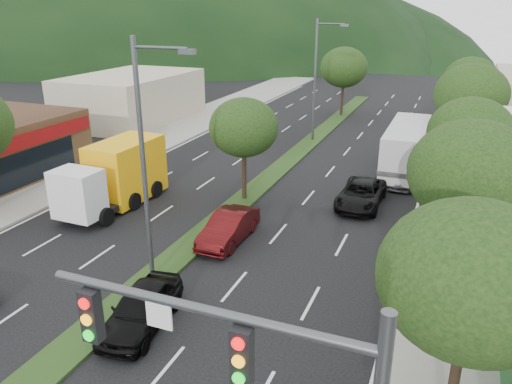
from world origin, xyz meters
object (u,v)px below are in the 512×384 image
at_px(car_queue_b, 403,173).
at_px(tree_r_d, 471,95).
at_px(tree_r_a, 472,279).
at_px(car_queue_d, 361,194).
at_px(tree_r_e, 470,80).
at_px(streetlight_mid, 318,75).
at_px(tree_r_c, 470,133).
at_px(tree_med_far, 344,67).
at_px(tree_r_b, 472,173).
at_px(streetlight_near, 147,154).
at_px(car_queue_c, 229,227).
at_px(tree_med_near, 244,128).
at_px(motorhome, 406,148).
at_px(car_queue_a, 141,308).
at_px(box_truck, 117,177).

bearing_deg(car_queue_b, tree_r_d, 62.20).
relative_size(tree_r_a, car_queue_d, 1.30).
bearing_deg(tree_r_e, streetlight_mid, -149.31).
relative_size(tree_r_c, tree_med_far, 0.93).
relative_size(tree_r_b, tree_r_d, 0.97).
relative_size(streetlight_near, streetlight_mid, 1.00).
bearing_deg(car_queue_c, streetlight_mid, 93.88).
relative_size(tree_r_d, car_queue_d, 1.41).
xyz_separation_m(tree_r_c, tree_med_far, (-12.00, 24.00, 0.26)).
distance_m(tree_med_near, car_queue_b, 11.43).
xyz_separation_m(tree_r_e, motorhome, (-3.68, -13.15, -3.10)).
relative_size(tree_r_b, motorhome, 0.79).
relative_size(tree_med_near, car_queue_a, 1.37).
bearing_deg(tree_med_near, tree_r_b, -26.57).
distance_m(streetlight_mid, car_queue_d, 15.61).
bearing_deg(tree_r_a, tree_r_e, 90.00).
distance_m(tree_r_d, car_queue_d, 12.46).
height_order(streetlight_mid, car_queue_d, streetlight_mid).
bearing_deg(car_queue_d, box_truck, -158.58).
distance_m(tree_r_a, tree_r_e, 36.00).
bearing_deg(streetlight_mid, car_queue_a, -87.35).
relative_size(tree_med_far, car_queue_d, 1.36).
height_order(tree_r_b, car_queue_c, tree_r_b).
bearing_deg(car_queue_b, car_queue_d, -104.67).
distance_m(tree_med_far, car_queue_c, 31.79).
bearing_deg(tree_r_d, tree_r_b, -90.00).
distance_m(tree_r_a, car_queue_c, 14.13).
distance_m(car_queue_a, car_queue_b, 20.86).
distance_m(tree_r_e, car_queue_d, 21.44).
bearing_deg(streetlight_near, tree_med_near, 91.18).
bearing_deg(tree_r_a, car_queue_b, 99.61).
bearing_deg(tree_r_b, tree_r_c, 90.00).
height_order(tree_med_far, streetlight_mid, streetlight_mid).
relative_size(tree_r_a, car_queue_b, 1.40).
height_order(tree_r_e, streetlight_near, streetlight_near).
relative_size(tree_r_d, streetlight_mid, 0.72).
xyz_separation_m(tree_r_d, box_truck, (-18.51, -15.41, -3.47)).
height_order(tree_r_a, car_queue_a, tree_r_a).
bearing_deg(box_truck, motorhome, -139.00).
xyz_separation_m(tree_med_near, box_truck, (-6.51, -3.41, -2.72)).
height_order(streetlight_mid, car_queue_c, streetlight_mid).
bearing_deg(tree_r_d, car_queue_b, -123.22).
bearing_deg(tree_med_far, tree_r_e, -18.43).
distance_m(streetlight_mid, car_queue_c, 21.07).
height_order(tree_r_c, streetlight_near, streetlight_near).
xyz_separation_m(tree_r_b, car_queue_c, (-10.50, 0.53, -4.29)).
relative_size(tree_r_a, tree_r_e, 0.99).
height_order(tree_r_c, car_queue_a, tree_r_c).
bearing_deg(box_truck, streetlight_near, 136.95).
height_order(tree_med_near, streetlight_mid, streetlight_mid).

